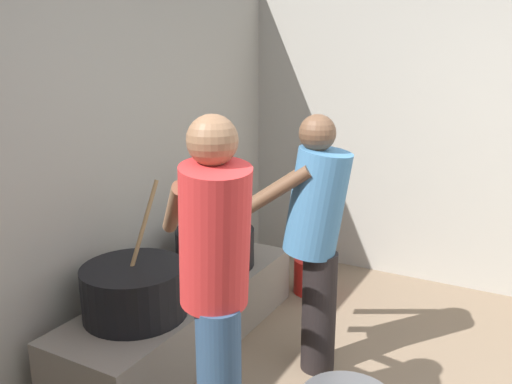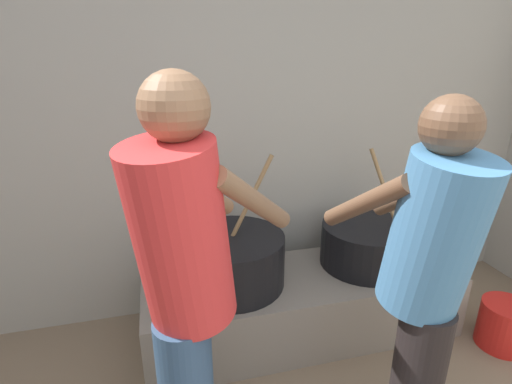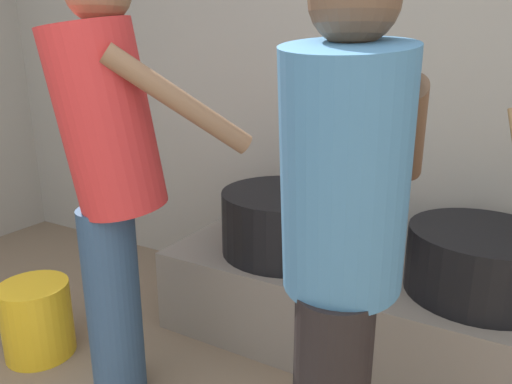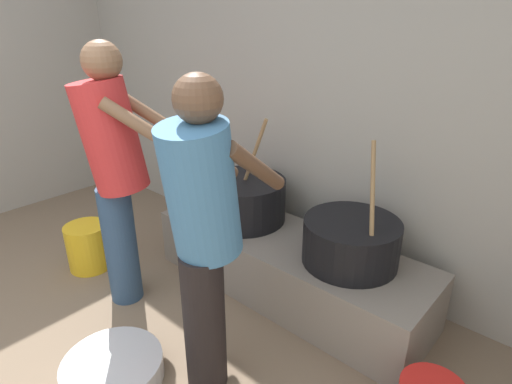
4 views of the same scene
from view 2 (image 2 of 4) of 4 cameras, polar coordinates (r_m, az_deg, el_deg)
name	(u,v)px [view 2 (image 2 of 4)]	position (r m, az deg, el deg)	size (l,w,h in m)	color
block_enclosure_rear	(205,125)	(2.45, -7.46, 9.68)	(4.88, 0.20, 2.42)	#9E998E
hearth_ledge	(302,303)	(2.49, 6.66, -15.72)	(1.85, 0.60, 0.39)	slate
cooking_pot_main	(232,260)	(2.23, -3.45, -9.82)	(0.58, 0.58, 0.74)	black
cooking_pot_secondary	(366,244)	(2.51, 15.68, -7.33)	(0.55, 0.55, 0.71)	black
cook_in_red_shirt	(185,281)	(1.37, -10.26, -12.62)	(0.69, 0.69, 1.59)	navy
cook_in_blue_shirt	(427,275)	(1.60, 23.61, -11.01)	(0.43, 0.68, 1.51)	black
bucket_red_plastic	(504,325)	(2.81, 32.35, -15.99)	(0.28, 0.28, 0.27)	red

